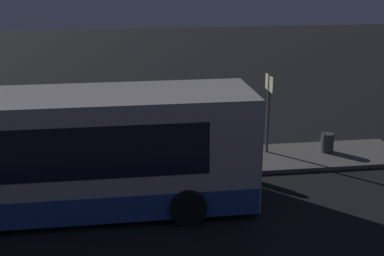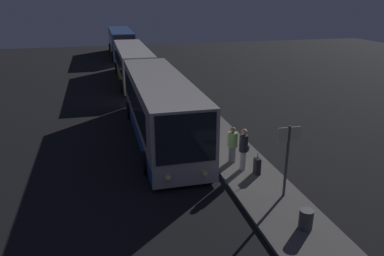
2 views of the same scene
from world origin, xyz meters
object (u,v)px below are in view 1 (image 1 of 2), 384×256
passenger_waiting (200,133)px  trash_bin (327,143)px  passenger_boarding (176,140)px  bus_lead (26,156)px  sign_post (269,102)px  suitcase (214,147)px

passenger_waiting → trash_bin: size_ratio=2.77×
passenger_boarding → passenger_waiting: 0.83m
passenger_waiting → trash_bin: (4.45, 0.36, -0.66)m
bus_lead → trash_bin: (9.42, 3.02, -1.12)m
passenger_boarding → passenger_waiting: size_ratio=0.90×
passenger_boarding → passenger_waiting: bearing=70.4°
sign_post → trash_bin: 2.51m
bus_lead → suitcase: bus_lead is taller
bus_lead → trash_bin: bearing=17.7°
bus_lead → sign_post: size_ratio=4.39×
passenger_boarding → trash_bin: size_ratio=2.48×
bus_lead → sign_post: 8.10m
bus_lead → passenger_waiting: bus_lead is taller
passenger_waiting → passenger_boarding: bearing=145.4°
passenger_waiting → suitcase: bearing=-10.7°
bus_lead → trash_bin: 9.96m
passenger_boarding → trash_bin: (5.25, 0.55, -0.53)m
suitcase → trash_bin: bearing=-0.8°
bus_lead → suitcase: 6.40m
suitcase → trash_bin: (3.91, -0.05, -0.01)m
passenger_waiting → trash_bin: 4.51m
passenger_boarding → passenger_waiting: (0.80, 0.19, 0.13)m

